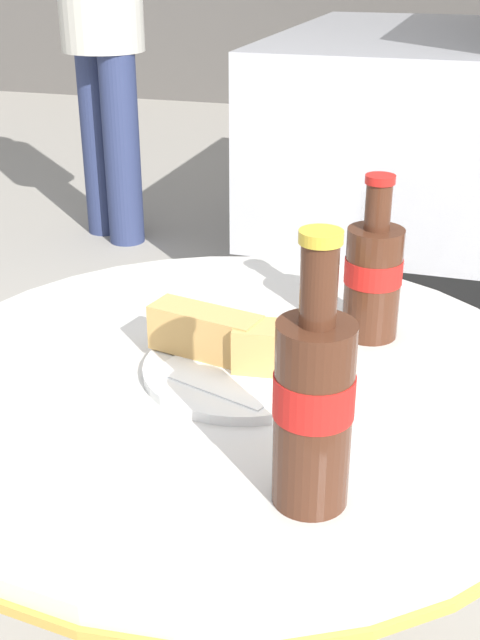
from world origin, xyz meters
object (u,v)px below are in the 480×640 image
(cola_bottle_right, at_px, (373,275))
(lunch_plate_near, at_px, (243,354))
(pedestrian, at_px, (101,14))
(bistro_table, at_px, (231,485))
(cola_bottle_left, at_px, (313,403))

(cola_bottle_right, bearing_deg, lunch_plate_near, -131.76)
(pedestrian, bearing_deg, lunch_plate_near, -60.99)
(bistro_table, relative_size, cola_bottle_left, 3.06)
(bistro_table, xyz_separation_m, cola_bottle_left, (0.14, -0.21, 0.26))
(cola_bottle_left, height_order, cola_bottle_right, cola_bottle_left)
(lunch_plate_near, bearing_deg, cola_bottle_left, -59.16)
(bistro_table, bearing_deg, lunch_plate_near, 22.14)
(bistro_table, relative_size, pedestrian, 0.46)
(cola_bottle_right, distance_m, pedestrian, 2.71)
(bistro_table, height_order, cola_bottle_right, cola_bottle_right)
(bistro_table, xyz_separation_m, pedestrian, (-1.33, 2.43, 0.35))
(pedestrian, bearing_deg, cola_bottle_left, -60.84)
(lunch_plate_near, relative_size, pedestrian, 0.14)
(lunch_plate_near, bearing_deg, pedestrian, 119.01)
(bistro_table, bearing_deg, cola_bottle_right, 46.38)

